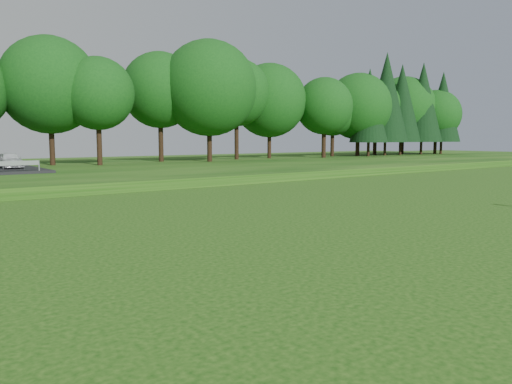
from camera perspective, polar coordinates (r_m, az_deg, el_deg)
berm at (r=46.38m, az=-9.25°, el=2.81°), size 130.00×30.00×0.60m
walking_path at (r=34.66m, az=1.61°, el=1.28°), size 130.00×1.60×0.04m
treeline at (r=50.14m, az=-11.58°, el=11.94°), size 104.00×7.00×15.00m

